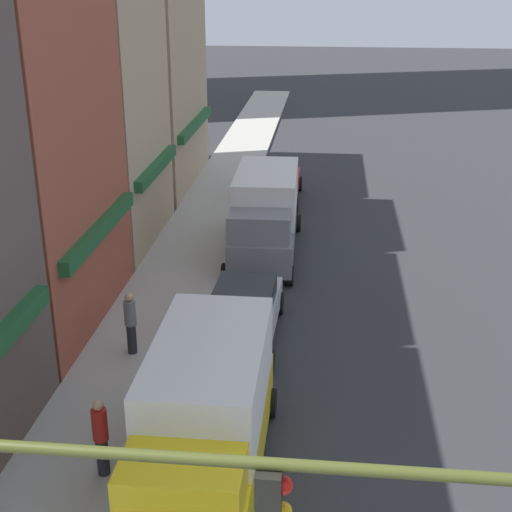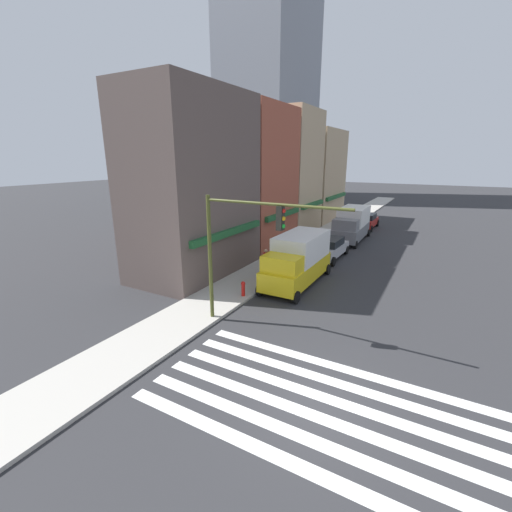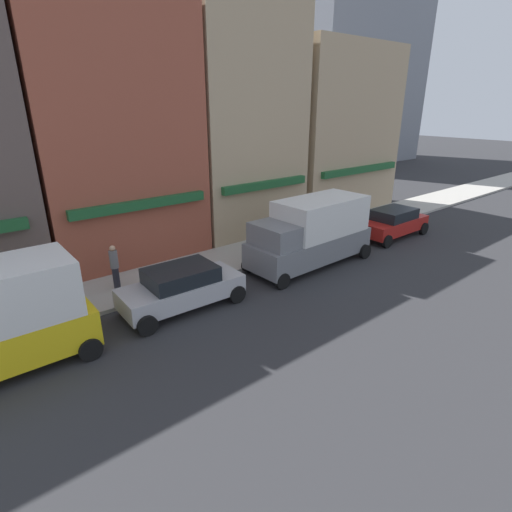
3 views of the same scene
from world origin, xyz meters
TOP-DOWN VIEW (x-y plane):
  - storefront_row at (19.65, 11.50)m, footprint 31.51×5.30m
  - sedan_silver at (15.96, 4.70)m, footprint 4.45×2.02m
  - box_truck_grey at (22.66, 4.70)m, footprint 6.25×2.42m
  - sedan_red at (29.18, 4.70)m, footprint 4.41×2.02m
  - pedestrian_grey_coat at (14.63, 7.59)m, footprint 0.32×0.32m

SIDE VIEW (x-z plane):
  - sedan_silver at x=15.96m, z-range 0.05..1.64m
  - sedan_red at x=29.18m, z-range 0.05..1.64m
  - pedestrian_grey_coat at x=14.63m, z-range 0.19..1.96m
  - box_truck_grey at x=22.66m, z-range 0.07..3.11m
  - storefront_row at x=19.65m, z-range -0.30..11.63m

